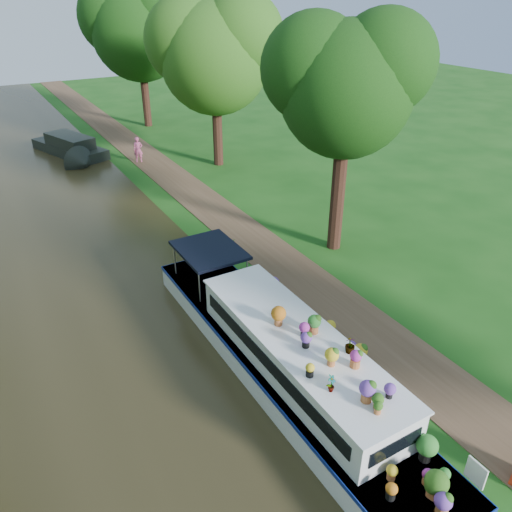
{
  "coord_description": "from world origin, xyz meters",
  "views": [
    {
      "loc": [
        -8.19,
        -11.17,
        9.59
      ],
      "look_at": [
        -0.57,
        1.88,
        1.3
      ],
      "focal_mm": 35.0,
      "sensor_mm": 36.0,
      "label": 1
    }
  ],
  "objects": [
    {
      "name": "canal_water",
      "position": [
        -6.0,
        0.0,
        0.01
      ],
      "size": [
        10.0,
        100.0,
        0.02
      ],
      "primitive_type": "cube",
      "color": "black",
      "rests_on": "ground"
    },
    {
      "name": "plant_boat",
      "position": [
        -2.25,
        -3.13,
        0.85
      ],
      "size": [
        2.29,
        13.52,
        2.3
      ],
      "color": "white",
      "rests_on": "canal_water"
    },
    {
      "name": "second_boat",
      "position": [
        -2.75,
        21.23,
        0.53
      ],
      "size": [
        3.74,
        7.12,
        1.3
      ],
      "rotation": [
        0.0,
        0.0,
        0.33
      ],
      "color": "black",
      "rests_on": "canal_water"
    },
    {
      "name": "verge_plant",
      "position": [
        0.04,
        5.0,
        0.21
      ],
      "size": [
        0.48,
        0.45,
        0.42
      ],
      "primitive_type": "imported",
      "rotation": [
        0.0,
        0.0,
        0.42
      ],
      "color": "#205C1B",
      "rests_on": "ground"
    },
    {
      "name": "tree_near_overhang",
      "position": [
        3.79,
        3.06,
        6.6
      ],
      "size": [
        5.52,
        5.28,
        8.99
      ],
      "color": "black",
      "rests_on": "ground"
    },
    {
      "name": "towpath",
      "position": [
        1.2,
        0.0,
        0.01
      ],
      "size": [
        2.2,
        100.0,
        0.03
      ],
      "primitive_type": "cube",
      "color": "#4F3824",
      "rests_on": "ground"
    },
    {
      "name": "tree_near_far",
      "position": [
        3.98,
        26.09,
        7.05
      ],
      "size": [
        7.59,
        7.26,
        10.3
      ],
      "color": "black",
      "rests_on": "ground"
    },
    {
      "name": "tree_near_mid",
      "position": [
        4.48,
        15.08,
        6.44
      ],
      "size": [
        6.9,
        6.6,
        9.4
      ],
      "color": "black",
      "rests_on": "ground"
    },
    {
      "name": "ground",
      "position": [
        0.0,
        0.0,
        0.0
      ],
      "size": [
        100.0,
        100.0,
        0.0
      ],
      "primitive_type": "plane",
      "color": "#154812",
      "rests_on": "ground"
    },
    {
      "name": "pedestrian_pink",
      "position": [
        0.5,
        17.79,
        0.78
      ],
      "size": [
        0.63,
        0.52,
        1.49
      ],
      "primitive_type": "imported",
      "rotation": [
        0.0,
        0.0,
        -0.34
      ],
      "color": "#D25672",
      "rests_on": "towpath"
    }
  ]
}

